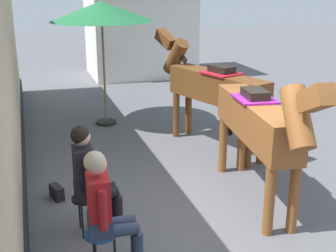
% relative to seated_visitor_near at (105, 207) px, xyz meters
% --- Properties ---
extents(ground_plane, '(40.00, 40.00, 0.00)m').
position_rel_seated_visitor_near_xyz_m(ground_plane, '(1.56, 3.34, -0.78)').
color(ground_plane, '#56565B').
extents(pub_facade_wall, '(0.34, 14.00, 3.40)m').
position_rel_seated_visitor_near_xyz_m(pub_facade_wall, '(-0.99, 1.84, 0.76)').
color(pub_facade_wall, '#CCB793').
rests_on(pub_facade_wall, ground_plane).
extents(distant_cottage, '(3.40, 2.60, 3.50)m').
position_rel_seated_visitor_near_xyz_m(distant_cottage, '(2.96, 10.19, 1.02)').
color(distant_cottage, silver).
rests_on(distant_cottage, ground_plane).
extents(seated_visitor_near, '(0.61, 0.49, 1.39)m').
position_rel_seated_visitor_near_xyz_m(seated_visitor_near, '(0.00, 0.00, 0.00)').
color(seated_visitor_near, '#194C99').
rests_on(seated_visitor_near, ground_plane).
extents(seated_visitor_far, '(0.61, 0.49, 1.39)m').
position_rel_seated_visitor_near_xyz_m(seated_visitor_far, '(-0.04, 0.86, 0.00)').
color(seated_visitor_far, black).
rests_on(seated_visitor_far, ground_plane).
extents(saddled_horse_near, '(0.73, 2.99, 2.06)m').
position_rel_seated_visitor_near_xyz_m(saddled_horse_near, '(2.27, 0.97, 0.38)').
color(saddled_horse_near, brown).
rests_on(saddled_horse_near, ground_plane).
extents(saddled_horse_far, '(1.24, 2.88, 2.06)m').
position_rel_seated_visitor_near_xyz_m(saddled_horse_far, '(2.52, 3.18, 0.38)').
color(saddled_horse_far, brown).
rests_on(saddled_horse_far, ground_plane).
extents(cafe_parasol, '(2.10, 2.10, 2.58)m').
position_rel_seated_visitor_near_xyz_m(cafe_parasol, '(0.92, 5.18, 1.59)').
color(cafe_parasol, black).
rests_on(cafe_parasol, ground_plane).
extents(satchel_bag, '(0.20, 0.30, 0.20)m').
position_rel_seated_visitor_near_xyz_m(satchel_bag, '(-0.39, 1.89, -0.68)').
color(satchel_bag, black).
rests_on(satchel_bag, ground_plane).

